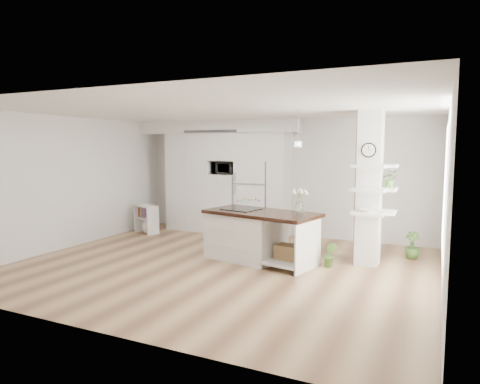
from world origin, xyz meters
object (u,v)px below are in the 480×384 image
at_px(refrigerator, 254,198).
at_px(bookshelf, 147,221).
at_px(kitchen_island, 251,234).
at_px(floor_plant_a, 330,255).

xyz_separation_m(refrigerator, bookshelf, (-2.41, -0.93, -0.58)).
relative_size(refrigerator, bookshelf, 2.59).
bearing_deg(kitchen_island, floor_plant_a, 16.43).
relative_size(kitchen_island, floor_plant_a, 4.89).
bearing_deg(bookshelf, floor_plant_a, 6.82).
bearing_deg(kitchen_island, refrigerator, 124.10).
xyz_separation_m(kitchen_island, floor_plant_a, (1.45, 0.10, -0.25)).
height_order(refrigerator, bookshelf, refrigerator).
xyz_separation_m(refrigerator, floor_plant_a, (2.27, -1.98, -0.65)).
bearing_deg(floor_plant_a, bookshelf, 167.32).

